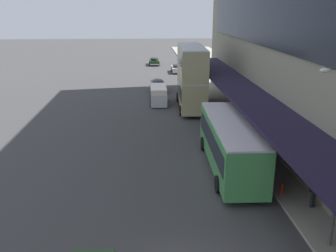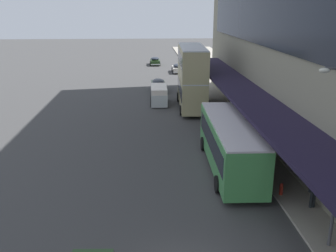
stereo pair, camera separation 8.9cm
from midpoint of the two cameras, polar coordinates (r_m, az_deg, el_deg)
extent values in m
cube|color=#46954E|center=(24.68, 9.34, -2.72)|extent=(2.81, 10.39, 2.82)
cube|color=black|center=(24.56, 9.38, -1.98)|extent=(2.83, 9.56, 1.24)
cube|color=silver|center=(24.22, 9.51, 0.52)|extent=(2.70, 10.38, 0.12)
cube|color=black|center=(29.22, 7.47, 2.96)|extent=(1.29, 0.09, 0.36)
cylinder|color=black|center=(28.15, 5.26, -2.69)|extent=(0.27, 1.01, 1.00)
cylinder|color=black|center=(28.59, 10.38, -2.59)|extent=(0.27, 1.01, 1.00)
cylinder|color=black|center=(22.05, 7.49, -8.75)|extent=(0.27, 1.01, 1.00)
cylinder|color=black|center=(22.61, 14.00, -8.45)|extent=(0.27, 1.01, 1.00)
cube|color=tan|center=(39.59, 3.48, 5.33)|extent=(2.83, 9.13, 2.96)
cube|color=black|center=(39.52, 3.49, 5.83)|extent=(2.84, 8.41, 1.30)
cube|color=silver|center=(39.29, 3.52, 7.51)|extent=(2.73, 9.13, 0.12)
cube|color=tan|center=(39.06, 3.57, 9.72)|extent=(2.83, 9.13, 2.96)
cube|color=black|center=(39.01, 3.58, 10.23)|extent=(2.84, 8.41, 1.30)
cube|color=silver|center=(38.87, 3.61, 11.95)|extent=(2.73, 9.13, 0.12)
cube|color=black|center=(43.43, 3.08, 12.15)|extent=(1.25, 0.11, 0.36)
cylinder|color=black|center=(42.79, 1.44, 4.47)|extent=(0.29, 1.01, 1.00)
cylinder|color=black|center=(42.99, 4.77, 4.47)|extent=(0.29, 1.01, 1.00)
cylinder|color=black|center=(37.10, 1.88, 2.40)|extent=(0.29, 1.01, 1.00)
cylinder|color=black|center=(37.32, 5.72, 2.41)|extent=(0.29, 1.01, 1.00)
cube|color=#1B3E23|center=(48.01, -1.63, 6.08)|extent=(1.72, 4.62, 0.82)
ellipsoid|color=#1E232D|center=(47.65, -1.63, 6.83)|extent=(1.51, 2.54, 0.62)
cube|color=silver|center=(50.37, -1.71, 6.32)|extent=(1.62, 0.13, 0.14)
cube|color=silver|center=(45.76, -1.53, 5.17)|extent=(1.62, 0.13, 0.14)
sphere|color=silver|center=(50.27, -2.25, 6.65)|extent=(0.18, 0.18, 0.18)
sphere|color=silver|center=(50.30, -1.18, 6.67)|extent=(0.18, 0.18, 0.18)
cylinder|color=black|center=(49.46, -2.67, 6.04)|extent=(0.14, 0.64, 0.64)
cylinder|color=black|center=(49.51, -0.69, 6.07)|extent=(0.14, 0.64, 0.64)
cylinder|color=black|center=(46.66, -2.62, 5.34)|extent=(0.14, 0.64, 0.64)
cylinder|color=black|center=(46.71, -0.52, 5.37)|extent=(0.14, 0.64, 0.64)
cube|color=beige|center=(62.19, 1.30, 8.68)|extent=(1.64, 4.12, 0.70)
ellipsoid|color=#1E232D|center=(61.90, 1.32, 9.20)|extent=(1.44, 2.27, 0.55)
cube|color=silver|center=(64.30, 1.15, 8.80)|extent=(1.54, 0.13, 0.14)
cube|color=silver|center=(60.15, 1.46, 8.18)|extent=(1.54, 0.13, 0.14)
sphere|color=silver|center=(64.20, 0.75, 9.01)|extent=(0.18, 0.18, 0.18)
sphere|color=silver|center=(64.27, 1.56, 9.02)|extent=(0.18, 0.18, 0.18)
cylinder|color=black|center=(63.43, 0.47, 8.63)|extent=(0.14, 0.64, 0.64)
cylinder|color=black|center=(63.56, 1.95, 8.64)|extent=(0.14, 0.64, 0.64)
cylinder|color=black|center=(60.92, 0.63, 8.26)|extent=(0.14, 0.64, 0.64)
cylinder|color=black|center=(61.05, 2.17, 8.27)|extent=(0.14, 0.64, 0.64)
cube|color=#1F3618|center=(70.57, -2.15, 9.76)|extent=(1.74, 4.05, 0.74)
ellipsoid|color=#1E232D|center=(70.29, -2.15, 10.24)|extent=(1.53, 2.23, 0.55)
cube|color=silver|center=(72.65, -2.19, 9.81)|extent=(1.64, 0.12, 0.14)
cube|color=silver|center=(68.55, -2.10, 9.34)|extent=(1.64, 0.12, 0.14)
sphere|color=silver|center=(72.58, -2.58, 10.01)|extent=(0.18, 0.18, 0.18)
sphere|color=silver|center=(72.60, -1.81, 10.02)|extent=(0.18, 0.18, 0.18)
cylinder|color=black|center=(71.83, -2.88, 9.67)|extent=(0.14, 0.64, 0.64)
cylinder|color=black|center=(71.88, -1.48, 9.69)|extent=(0.14, 0.64, 0.64)
cylinder|color=black|center=(69.35, -2.84, 9.39)|extent=(0.14, 0.64, 0.64)
cylinder|color=black|center=(69.40, -1.39, 9.41)|extent=(0.14, 0.64, 0.64)
cube|color=silver|center=(41.52, -1.52, 4.42)|extent=(1.80, 4.32, 1.29)
cube|color=silver|center=(41.34, -1.53, 5.48)|extent=(1.76, 4.23, 0.83)
cube|color=black|center=(41.36, -1.53, 5.36)|extent=(1.83, 3.89, 0.41)
ellipsoid|color=silver|center=(43.53, -1.59, 5.23)|extent=(1.62, 0.62, 1.11)
cylinder|color=black|center=(42.82, -2.73, 4.21)|extent=(0.17, 0.64, 0.64)
cylinder|color=black|center=(42.86, -0.38, 4.25)|extent=(0.17, 0.64, 0.64)
cylinder|color=black|center=(40.40, -2.71, 3.39)|extent=(0.17, 0.64, 0.64)
cylinder|color=black|center=(40.44, -0.23, 3.43)|extent=(0.17, 0.64, 0.64)
cylinder|color=black|center=(21.50, 21.28, -10.40)|extent=(0.16, 0.16, 0.85)
cylinder|color=black|center=(21.42, 20.91, -10.47)|extent=(0.16, 0.16, 0.85)
cube|color=black|center=(21.12, 21.33, -8.57)|extent=(0.43, 0.30, 0.70)
cylinder|color=black|center=(21.25, 21.93, -8.38)|extent=(0.10, 0.10, 0.63)
cylinder|color=black|center=(20.97, 20.74, -8.58)|extent=(0.10, 0.10, 0.63)
sphere|color=tan|center=(20.93, 21.47, -7.43)|extent=(0.22, 0.22, 0.22)
cylinder|color=black|center=(20.90, 21.49, -7.24)|extent=(0.33, 0.33, 0.02)
cylinder|color=black|center=(20.88, 21.51, -7.09)|extent=(0.21, 0.21, 0.12)
ellipsoid|color=silver|center=(15.57, 22.71, 7.83)|extent=(0.44, 0.28, 0.20)
cylinder|color=red|center=(22.30, 16.79, -9.31)|extent=(0.20, 0.20, 0.55)
sphere|color=red|center=(22.15, 16.87, -8.53)|extent=(0.18, 0.18, 0.18)
cylinder|color=red|center=(22.41, 16.67, -9.08)|extent=(0.08, 0.10, 0.08)
cylinder|color=red|center=(22.16, 16.93, -9.42)|extent=(0.08, 0.10, 0.08)
camera|label=1|loc=(0.04, -90.09, -0.03)|focal=40.00mm
camera|label=2|loc=(0.04, 89.91, 0.03)|focal=40.00mm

